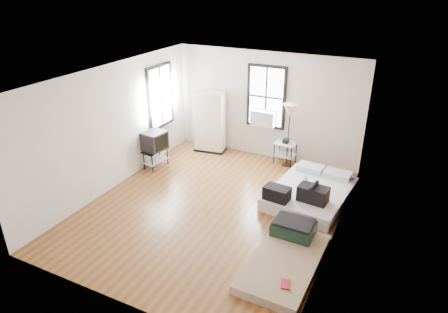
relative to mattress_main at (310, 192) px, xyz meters
The scene contains 8 objects.
ground 2.13m from the mattress_main, 145.11° to the right, with size 6.00×6.00×0.00m, color brown.
room_shell 2.33m from the mattress_main, 150.58° to the right, with size 5.02×6.02×2.80m.
mattress_main is the anchor object (origin of this frame).
mattress_bare 2.18m from the mattress_main, 85.08° to the right, with size 1.11×2.05×0.44m.
wardrobe 3.59m from the mattress_main, 155.99° to the left, with size 0.89×0.59×1.66m.
side_table 1.87m from the mattress_main, 125.39° to the left, with size 0.55×0.45×0.70m.
floor_lamp 2.13m from the mattress_main, 124.76° to the left, with size 0.35×0.35×1.65m.
tv_stand 3.99m from the mattress_main, behind, with size 0.55×0.72×0.96m.
Camera 1 is at (3.40, -6.41, 4.52)m, focal length 32.00 mm.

